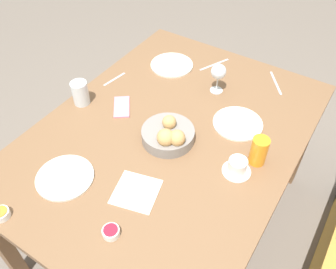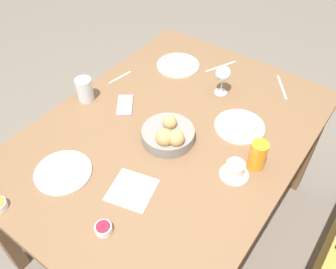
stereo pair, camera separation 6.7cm
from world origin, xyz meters
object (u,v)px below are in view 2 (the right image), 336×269
object	(u,v)px
plate_near_left	(178,65)
jam_bowl_berry	(103,228)
bread_basket	(168,135)
water_tumbler	(85,90)
napkin	(132,190)
plate_near_right	(63,172)
cell_phone	(125,105)
wine_glass	(223,74)
coffee_cup	(235,170)
knife_silver	(221,66)
fork_silver	(282,87)
juice_glass	(258,155)
plate_far_center	(239,126)
spoon_coffee	(120,77)

from	to	relation	value
plate_near_left	jam_bowl_berry	xyz separation A→B (m)	(0.98, 0.37, 0.01)
bread_basket	water_tumbler	bearing A→B (deg)	-89.05
napkin	plate_near_right	bearing A→B (deg)	-70.45
cell_phone	wine_glass	bearing A→B (deg)	138.20
plate_near_left	wine_glass	distance (m)	0.33
wine_glass	coffee_cup	bearing A→B (deg)	36.08
wine_glass	knife_silver	size ratio (longest dim) A/B	0.86
bread_basket	plate_near_left	bearing A→B (deg)	-149.12
jam_bowl_berry	cell_phone	xyz separation A→B (m)	(-0.55, -0.38, -0.01)
fork_silver	cell_phone	xyz separation A→B (m)	(0.59, -0.56, 0.00)
juice_glass	napkin	world-z (taller)	juice_glass
juice_glass	plate_far_center	bearing A→B (deg)	-135.48
plate_near_right	plate_near_left	bearing A→B (deg)	-176.28
bread_basket	wine_glass	bearing A→B (deg)	178.17
bread_basket	plate_near_right	size ratio (longest dim) A/B	1.01
coffee_cup	knife_silver	size ratio (longest dim) A/B	0.64
knife_silver	plate_near_right	bearing A→B (deg)	-7.56
wine_glass	cell_phone	distance (m)	0.50
knife_silver	plate_far_center	bearing A→B (deg)	40.32
bread_basket	spoon_coffee	world-z (taller)	bread_basket
plate_near_left	cell_phone	xyz separation A→B (m)	(0.43, -0.02, -0.00)
jam_bowl_berry	fork_silver	world-z (taller)	jam_bowl_berry
coffee_cup	fork_silver	size ratio (longest dim) A/B	0.71
plate_far_center	spoon_coffee	world-z (taller)	plate_far_center
coffee_cup	knife_silver	world-z (taller)	coffee_cup
plate_near_right	coffee_cup	distance (m)	0.69
coffee_cup	napkin	distance (m)	0.41
jam_bowl_berry	juice_glass	bearing A→B (deg)	153.30
plate_near_left	spoon_coffee	distance (m)	0.33
coffee_cup	fork_silver	bearing A→B (deg)	-173.21
water_tumbler	napkin	xyz separation A→B (m)	(0.29, 0.54, -0.06)
coffee_cup	plate_near_right	bearing A→B (deg)	-54.52
jam_bowl_berry	water_tumbler	bearing A→B (deg)	-129.96
bread_basket	juice_glass	distance (m)	0.38
cell_phone	plate_far_center	bearing A→B (deg)	110.59
plate_near_left	knife_silver	bearing A→B (deg)	124.97
plate_near_right	plate_far_center	bearing A→B (deg)	145.75
spoon_coffee	wine_glass	bearing A→B (deg)	112.41
plate_near_left	fork_silver	distance (m)	0.56
plate_far_center	knife_silver	distance (m)	0.48
coffee_cup	fork_silver	xyz separation A→B (m)	(-0.65, -0.08, -0.03)
coffee_cup	water_tumbler	bearing A→B (deg)	-89.13
juice_glass	jam_bowl_berry	world-z (taller)	juice_glass
napkin	water_tumbler	bearing A→B (deg)	-118.13
wine_glass	jam_bowl_berry	size ratio (longest dim) A/B	2.52
juice_glass	fork_silver	distance (m)	0.57
jam_bowl_berry	cell_phone	bearing A→B (deg)	-145.16
napkin	cell_phone	bearing A→B (deg)	-135.81
wine_glass	jam_bowl_berry	xyz separation A→B (m)	(0.92, 0.06, -0.10)
water_tumbler	juice_glass	bearing A→B (deg)	97.10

